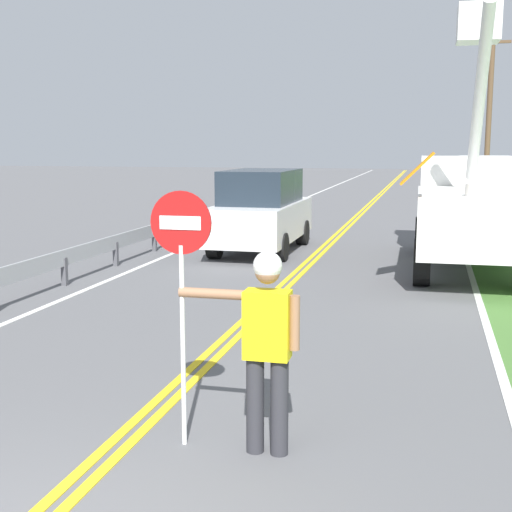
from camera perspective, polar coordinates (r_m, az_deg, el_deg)
centerline_yellow_left at (r=23.42m, az=7.26°, el=2.40°), size 0.11×110.00×0.01m
centerline_yellow_right at (r=23.40m, az=7.69°, el=2.38°), size 0.11×110.00×0.01m
edge_line_right at (r=23.27m, az=16.31°, el=2.06°), size 0.12×110.00×0.01m
edge_line_left at (r=24.09m, az=-1.07°, el=2.66°), size 0.12×110.00×0.01m
flagger_worker at (r=6.05m, az=0.85°, el=-6.91°), size 1.09×0.25×1.83m
stop_sign_paddle at (r=6.12m, az=-6.18°, el=-0.43°), size 0.56×0.04×2.33m
utility_bucket_truck at (r=16.30m, az=17.28°, el=4.16°), size 2.67×6.84×5.75m
oncoming_suv_nearest at (r=17.81m, az=0.45°, el=3.78°), size 1.93×4.61×2.10m
utility_pole_mid at (r=38.59m, az=18.71°, el=11.24°), size 1.80×0.28×8.55m
guardrail_left_shoulder at (r=19.08m, az=-7.10°, el=2.44°), size 0.10×32.00×0.71m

